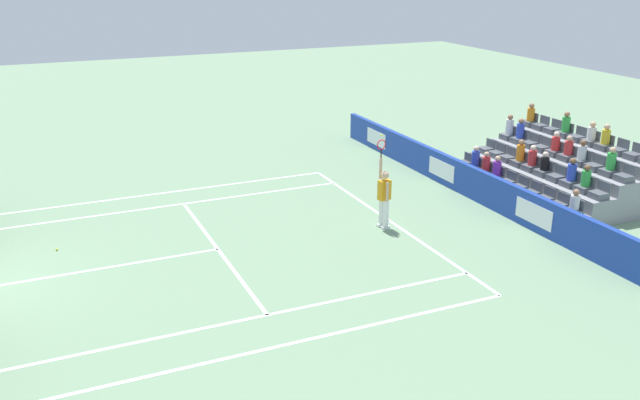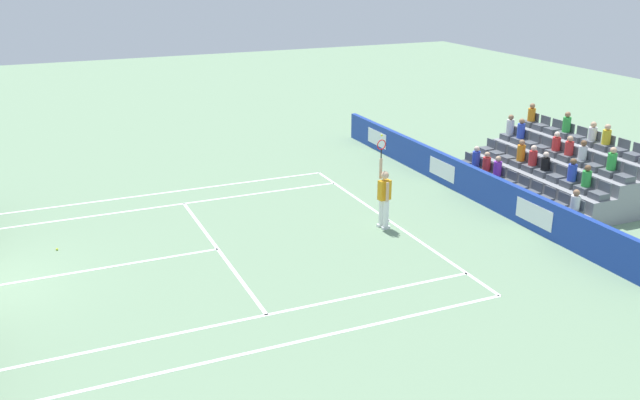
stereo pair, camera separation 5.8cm
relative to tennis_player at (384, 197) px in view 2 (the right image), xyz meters
name	(u,v)px [view 2 (the right image)]	position (x,y,z in m)	size (l,w,h in m)	color
line_baseline	(389,221)	(0.41, -0.45, -0.99)	(10.97, 0.10, 0.01)	white
line_service	(218,249)	(0.41, 5.04, -0.99)	(8.23, 0.10, 0.01)	white
line_centre_service	(100,268)	(0.41, 8.24, -0.99)	(0.10, 6.40, 0.01)	white
line_singles_sideline_left	(170,205)	(4.53, 5.49, -0.99)	(0.10, 11.89, 0.01)	white
line_singles_sideline_right	(248,319)	(-3.70, 5.49, -0.99)	(0.10, 11.89, 0.01)	white
line_doubles_sideline_left	(162,193)	(5.90, 5.49, -0.99)	(0.10, 11.89, 0.01)	white
line_doubles_sideline_right	(268,348)	(-5.07, 5.49, -0.99)	(0.10, 11.89, 0.01)	white
line_centre_mark	(387,221)	(0.41, -0.35, -0.99)	(0.10, 0.20, 0.01)	white
sponsor_barrier	(486,189)	(0.41, -4.05, -0.44)	(19.73, 0.22, 1.10)	#193899
tennis_player	(384,197)	(0.00, 0.00, 0.00)	(0.53, 0.38, 2.85)	white
stadium_stand	(557,174)	(0.42, -6.98, -0.29)	(6.20, 3.80, 2.60)	gray
loose_tennis_ball	(57,249)	(2.13, 9.18, -0.96)	(0.07, 0.07, 0.07)	#D1E533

